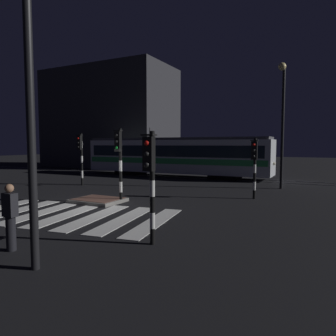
# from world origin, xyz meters

# --- Properties ---
(ground_plane) EXTENTS (120.00, 120.00, 0.00)m
(ground_plane) POSITION_xyz_m (0.00, 0.00, 0.00)
(ground_plane) COLOR black
(rail_near) EXTENTS (80.00, 0.12, 0.03)m
(rail_near) POSITION_xyz_m (0.00, 12.59, 0.01)
(rail_near) COLOR #59595E
(rail_near) RESTS_ON ground
(rail_far) EXTENTS (80.00, 0.12, 0.03)m
(rail_far) POSITION_xyz_m (0.00, 14.03, 0.01)
(rail_far) COLOR #59595E
(rail_far) RESTS_ON ground
(crosswalk_zebra) EXTENTS (8.40, 5.42, 0.02)m
(crosswalk_zebra) POSITION_xyz_m (0.00, -1.61, 0.01)
(crosswalk_zebra) COLOR silver
(crosswalk_zebra) RESTS_ON ground
(traffic_island) EXTENTS (2.24, 1.79, 0.18)m
(traffic_island) POSITION_xyz_m (-0.67, 1.01, 0.09)
(traffic_island) COLOR slate
(traffic_island) RESTS_ON ground
(traffic_light_corner_near_right) EXTENTS (0.36, 0.42, 3.05)m
(traffic_light_corner_near_right) POSITION_xyz_m (4.66, -3.29, 2.01)
(traffic_light_corner_near_right) COLOR black
(traffic_light_corner_near_right) RESTS_ON ground
(traffic_light_corner_far_right) EXTENTS (0.36, 0.42, 3.00)m
(traffic_light_corner_far_right) POSITION_xyz_m (5.64, 5.15, 1.98)
(traffic_light_corner_far_right) COLOR black
(traffic_light_corner_far_right) RESTS_ON ground
(traffic_light_corner_far_left) EXTENTS (0.36, 0.42, 3.40)m
(traffic_light_corner_far_left) POSITION_xyz_m (-5.56, 5.24, 2.24)
(traffic_light_corner_far_left) COLOR black
(traffic_light_corner_far_left) RESTS_ON ground
(traffic_light_median_centre) EXTENTS (0.36, 0.42, 3.42)m
(traffic_light_median_centre) POSITION_xyz_m (0.35, 1.31, 2.26)
(traffic_light_median_centre) COLOR black
(traffic_light_median_centre) RESTS_ON ground
(street_lamp_near_kerb) EXTENTS (0.44, 1.21, 6.92)m
(street_lamp_near_kerb) POSITION_xyz_m (3.23, -6.07, 4.41)
(street_lamp_near_kerb) COLOR black
(street_lamp_near_kerb) RESTS_ON ground
(street_lamp_trackside_right) EXTENTS (0.44, 1.21, 7.32)m
(street_lamp_trackside_right) POSITION_xyz_m (6.36, 9.33, 4.63)
(street_lamp_trackside_right) COLOR black
(street_lamp_trackside_right) RESTS_ON ground
(tram) EXTENTS (16.12, 2.58, 4.15)m
(tram) POSITION_xyz_m (-2.64, 13.31, 1.75)
(tram) COLOR silver
(tram) RESTS_ON ground
(pedestrian_waiting_at_kerb) EXTENTS (0.36, 0.24, 1.71)m
(pedestrian_waiting_at_kerb) POSITION_xyz_m (1.71, -5.26, 0.88)
(pedestrian_waiting_at_kerb) COLOR black
(pedestrian_waiting_at_kerb) RESTS_ON ground
(building_backdrop) EXTENTS (15.20, 8.00, 11.53)m
(building_backdrop) POSITION_xyz_m (-14.86, 20.53, 5.76)
(building_backdrop) COLOR #2D2D33
(building_backdrop) RESTS_ON ground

